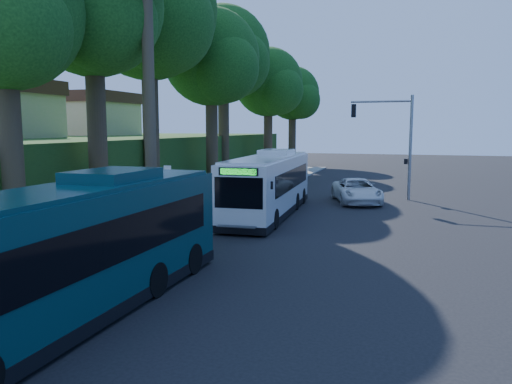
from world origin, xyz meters
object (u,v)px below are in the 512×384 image
(white_bus, at_px, (269,184))
(bus_shelter, at_px, (155,189))
(pickup, at_px, (357,191))
(teal_bus, at_px, (71,250))

(white_bus, bearing_deg, bus_shelter, -138.53)
(bus_shelter, distance_m, pickup, 13.85)
(bus_shelter, bearing_deg, teal_bus, -70.60)
(teal_bus, distance_m, pickup, 22.88)
(white_bus, bearing_deg, teal_bus, -94.90)
(teal_bus, height_order, pickup, teal_bus)
(bus_shelter, bearing_deg, pickup, 50.25)
(pickup, bearing_deg, teal_bus, -119.54)
(teal_bus, relative_size, pickup, 2.20)
(bus_shelter, height_order, teal_bus, teal_bus)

